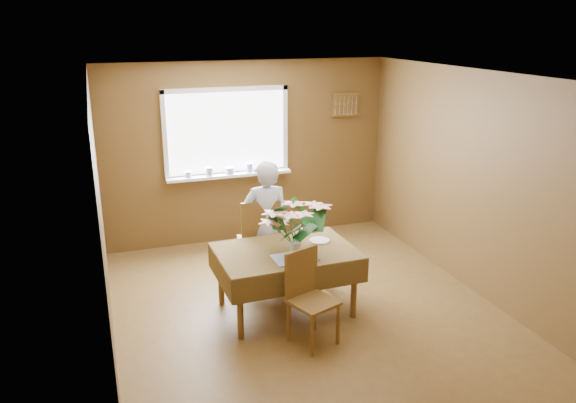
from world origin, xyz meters
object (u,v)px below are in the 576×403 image
object	(u,v)px
dining_table	(286,257)
chair_near	(308,293)
seated_woman	(266,225)
flower_bouquet	(295,224)
chair_far	(259,239)

from	to	relation	value
dining_table	chair_near	world-z (taller)	chair_near
dining_table	seated_woman	distance (m)	0.68
seated_woman	flower_bouquet	xyz separation A→B (m)	(0.06, -0.84, 0.29)
dining_table	seated_woman	bearing A→B (deg)	90.00
chair_far	chair_near	bearing A→B (deg)	99.68
dining_table	seated_woman	world-z (taller)	seated_woman
seated_woman	flower_bouquet	world-z (taller)	seated_woman
dining_table	chair_far	distance (m)	0.73
dining_table	chair_far	xyz separation A→B (m)	(-0.08, 0.73, -0.05)
chair_near	dining_table	bearing A→B (deg)	70.63
chair_far	flower_bouquet	bearing A→B (deg)	103.38
dining_table	flower_bouquet	distance (m)	0.47
chair_near	flower_bouquet	distance (m)	0.71
dining_table	flower_bouquet	bearing A→B (deg)	-78.28
dining_table	chair_far	size ratio (longest dim) A/B	1.39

